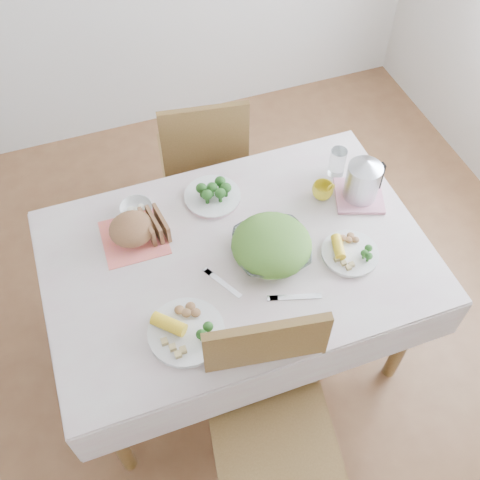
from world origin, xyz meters
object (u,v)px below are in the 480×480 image
object	(u,v)px
chair_near	(274,444)
electric_kettle	(363,177)
salad_bowl	(271,249)
dining_table	(237,305)
dinner_plate_right	(350,253)
yellow_mug	(322,191)
dinner_plate_left	(186,332)
chair_far	(202,159)

from	to	relation	value
chair_near	electric_kettle	bearing A→B (deg)	57.33
salad_bowl	electric_kettle	distance (m)	0.50
dining_table	electric_kettle	bearing A→B (deg)	10.45
dinner_plate_right	yellow_mug	xyz separation A→B (m)	(0.03, 0.32, 0.02)
dining_table	salad_bowl	size ratio (longest dim) A/B	4.76
yellow_mug	electric_kettle	xyz separation A→B (m)	(0.15, -0.06, 0.09)
dinner_plate_left	electric_kettle	world-z (taller)	electric_kettle
dinner_plate_right	yellow_mug	size ratio (longest dim) A/B	2.52
chair_far	dinner_plate_right	bearing A→B (deg)	115.63
chair_near	dinner_plate_right	world-z (taller)	chair_near
dining_table	dinner_plate_left	bearing A→B (deg)	-136.69
chair_far	yellow_mug	distance (m)	0.83
chair_near	yellow_mug	bearing A→B (deg)	66.04
chair_far	electric_kettle	world-z (taller)	electric_kettle
dinner_plate_left	yellow_mug	size ratio (longest dim) A/B	3.07
dining_table	dinner_plate_right	xyz separation A→B (m)	(0.42, -0.15, 0.40)
salad_bowl	dinner_plate_right	world-z (taller)	salad_bowl
electric_kettle	dining_table	bearing A→B (deg)	-169.46
dining_table	yellow_mug	world-z (taller)	yellow_mug
chair_far	salad_bowl	world-z (taller)	chair_far
chair_far	dinner_plate_left	xyz separation A→B (m)	(-0.39, -1.12, 0.31)
chair_near	yellow_mug	xyz separation A→B (m)	(0.53, 0.82, 0.33)
chair_far	chair_near	bearing A→B (deg)	91.16
chair_near	dining_table	bearing A→B (deg)	91.34
salad_bowl	electric_kettle	xyz separation A→B (m)	(0.47, 0.16, 0.08)
salad_bowl	yellow_mug	distance (m)	0.38
chair_far	electric_kettle	bearing A→B (deg)	131.53
yellow_mug	dining_table	bearing A→B (deg)	-159.55
electric_kettle	chair_far	bearing A→B (deg)	123.09
dining_table	salad_bowl	distance (m)	0.44
dinner_plate_right	yellow_mug	world-z (taller)	yellow_mug
dinner_plate_left	dinner_plate_right	distance (m)	0.71
dining_table	dinner_plate_right	world-z (taller)	dinner_plate_right
salad_bowl	dinner_plate_right	size ratio (longest dim) A/B	1.30
dining_table	chair_near	distance (m)	0.66
dining_table	salad_bowl	world-z (taller)	salad_bowl
chair_far	dinner_plate_right	world-z (taller)	chair_far
chair_far	salad_bowl	bearing A→B (deg)	99.69
salad_bowl	dinner_plate_right	bearing A→B (deg)	-20.05
chair_far	dinner_plate_right	distance (m)	1.10
salad_bowl	dinner_plate_left	world-z (taller)	salad_bowl
salad_bowl	dinner_plate_right	xyz separation A→B (m)	(0.29, -0.11, -0.03)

